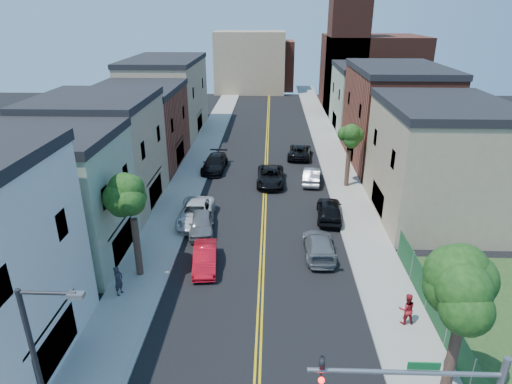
# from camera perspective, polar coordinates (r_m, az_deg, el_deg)

# --- Properties ---
(sidewalk_left) EXTENTS (3.20, 100.00, 0.15)m
(sidewalk_left) POSITION_cam_1_polar(r_m,az_deg,el_deg) (53.05, -7.20, 5.06)
(sidewalk_left) COLOR gray
(sidewalk_left) RESTS_ON ground
(sidewalk_right) EXTENTS (3.20, 100.00, 0.15)m
(sidewalk_right) POSITION_cam_1_polar(r_m,az_deg,el_deg) (52.90, 10.01, 4.83)
(sidewalk_right) COLOR gray
(sidewalk_right) RESTS_ON ground
(curb_left) EXTENTS (0.30, 100.00, 0.15)m
(curb_left) POSITION_cam_1_polar(r_m,az_deg,el_deg) (52.80, -5.32, 5.05)
(curb_left) COLOR gray
(curb_left) RESTS_ON ground
(curb_right) EXTENTS (0.30, 100.00, 0.15)m
(curb_right) POSITION_cam_1_polar(r_m,az_deg,el_deg) (52.68, 8.12, 4.88)
(curb_right) COLOR gray
(curb_right) RESTS_ON ground
(bldg_left_palegrn) EXTENTS (9.00, 8.00, 8.50)m
(bldg_left_palegrn) POSITION_cam_1_polar(r_m,az_deg,el_deg) (31.93, -25.16, -1.23)
(bldg_left_palegrn) COLOR gray
(bldg_left_palegrn) RESTS_ON ground
(bldg_left_tan_near) EXTENTS (9.00, 10.00, 9.00)m
(bldg_left_tan_near) POSITION_cam_1_polar(r_m,az_deg,el_deg) (39.50, -19.66, 4.40)
(bldg_left_tan_near) COLOR #998466
(bldg_left_tan_near) RESTS_ON ground
(bldg_left_brick) EXTENTS (9.00, 12.00, 8.00)m
(bldg_left_brick) POSITION_cam_1_polar(r_m,az_deg,el_deg) (49.60, -15.18, 7.91)
(bldg_left_brick) COLOR brown
(bldg_left_brick) RESTS_ON ground
(bldg_left_tan_far) EXTENTS (9.00, 16.00, 9.50)m
(bldg_left_tan_far) POSITION_cam_1_polar(r_m,az_deg,el_deg) (62.64, -11.64, 11.92)
(bldg_left_tan_far) COLOR #998466
(bldg_left_tan_far) RESTS_ON ground
(bldg_right_tan) EXTENTS (9.00, 12.00, 9.00)m
(bldg_right_tan) POSITION_cam_1_polar(r_m,az_deg,el_deg) (38.26, 22.63, 3.38)
(bldg_right_tan) COLOR #998466
(bldg_right_tan) RESTS_ON ground
(bldg_right_brick) EXTENTS (9.00, 14.00, 10.00)m
(bldg_right_brick) POSITION_cam_1_polar(r_m,az_deg,el_deg) (50.96, 17.58, 9.19)
(bldg_right_brick) COLOR brown
(bldg_right_brick) RESTS_ON ground
(bldg_right_palegrn) EXTENTS (9.00, 12.00, 8.50)m
(bldg_right_palegrn) POSITION_cam_1_polar(r_m,az_deg,el_deg) (64.42, 14.39, 11.52)
(bldg_right_palegrn) COLOR gray
(bldg_right_palegrn) RESTS_ON ground
(church) EXTENTS (16.20, 14.20, 22.60)m
(church) POSITION_cam_1_polar(r_m,az_deg,el_deg) (79.05, 14.11, 15.73)
(church) COLOR #4C2319
(church) RESTS_ON ground
(backdrop_left) EXTENTS (14.00, 8.00, 12.00)m
(backdrop_left) POSITION_cam_1_polar(r_m,az_deg,el_deg) (92.53, -0.80, 16.54)
(backdrop_left) COLOR #998466
(backdrop_left) RESTS_ON ground
(backdrop_center) EXTENTS (10.00, 8.00, 10.00)m
(backdrop_center) POSITION_cam_1_polar(r_m,az_deg,el_deg) (96.51, 1.79, 16.20)
(backdrop_center) COLOR brown
(backdrop_center) RESTS_ON ground
(fence_right) EXTENTS (0.04, 15.00, 1.90)m
(fence_right) POSITION_cam_1_polar(r_m,az_deg,el_deg) (26.09, 22.52, -14.27)
(fence_right) COLOR #143F1E
(fence_right) RESTS_ON sidewalk_right
(tree_left_mid) EXTENTS (5.20, 5.20, 9.29)m
(tree_left_mid) POSITION_cam_1_polar(r_m,az_deg,el_deg) (27.03, -16.17, 1.30)
(tree_left_mid) COLOR #35221A
(tree_left_mid) RESTS_ON sidewalk_left
(tree_right_corner) EXTENTS (5.80, 5.80, 10.35)m
(tree_right_corner) POSITION_cam_1_polar(r_m,az_deg,el_deg) (18.02, 26.40, -8.96)
(tree_right_corner) COLOR #35221A
(tree_right_corner) RESTS_ON sidewalk_right
(tree_right_far) EXTENTS (4.40, 4.40, 8.03)m
(tree_right_far) POSITION_cam_1_polar(r_m,az_deg,el_deg) (41.86, 12.30, 8.00)
(tree_right_far) COLOR #35221A
(tree_right_far) RESTS_ON sidewalk_right
(street_lamp) EXTENTS (2.14, 0.25, 8.00)m
(street_lamp) POSITION_cam_1_polar(r_m,az_deg,el_deg) (17.42, -25.90, -20.69)
(street_lamp) COLOR black
(street_lamp) RESTS_ON sidewalk_left
(red_sedan) EXTENTS (1.95, 4.48, 1.43)m
(red_sedan) POSITION_cam_1_polar(r_m,az_deg,el_deg) (29.68, -6.67, -8.55)
(red_sedan) COLOR red
(red_sedan) RESTS_ON ground
(white_pickup) EXTENTS (2.87, 5.89, 1.61)m
(white_pickup) POSITION_cam_1_polar(r_m,az_deg,el_deg) (35.73, -7.84, -2.74)
(white_pickup) COLOR silver
(white_pickup) RESTS_ON ground
(grey_car_left) EXTENTS (2.35, 4.79, 1.57)m
(grey_car_left) POSITION_cam_1_polar(r_m,az_deg,el_deg) (34.09, -7.10, -4.04)
(grey_car_left) COLOR slate
(grey_car_left) RESTS_ON ground
(black_car_left) EXTENTS (2.59, 5.70, 1.62)m
(black_car_left) POSITION_cam_1_polar(r_m,az_deg,el_deg) (47.05, -5.42, 3.76)
(black_car_left) COLOR black
(black_car_left) RESTS_ON ground
(grey_car_right) EXTENTS (2.13, 5.14, 1.48)m
(grey_car_right) POSITION_cam_1_polar(r_m,az_deg,el_deg) (31.21, 8.21, -6.89)
(grey_car_right) COLOR slate
(grey_car_right) RESTS_ON ground
(black_car_right) EXTENTS (2.38, 5.13, 1.70)m
(black_car_right) POSITION_cam_1_polar(r_m,az_deg,el_deg) (36.41, 9.57, -2.26)
(black_car_right) COLOR black
(black_car_right) RESTS_ON ground
(silver_car_right) EXTENTS (2.08, 4.69, 1.50)m
(silver_car_right) POSITION_cam_1_polar(r_m,az_deg,el_deg) (43.80, 7.26, 2.12)
(silver_car_right) COLOR #A1A3A8
(silver_car_right) RESTS_ON ground
(dark_car_right_far) EXTENTS (3.13, 5.67, 1.50)m
(dark_car_right_far) POSITION_cam_1_polar(r_m,az_deg,el_deg) (51.39, 5.73, 5.33)
(dark_car_right_far) COLOR black
(dark_car_right_far) RESTS_ON ground
(black_suv_lane) EXTENTS (2.65, 5.69, 1.58)m
(black_suv_lane) POSITION_cam_1_polar(r_m,az_deg,el_deg) (43.20, 1.90, 2.06)
(black_suv_lane) COLOR black
(black_suv_lane) RESTS_ON ground
(pedestrian_left) EXTENTS (0.63, 0.79, 1.88)m
(pedestrian_left) POSITION_cam_1_polar(r_m,az_deg,el_deg) (27.83, -17.51, -10.99)
(pedestrian_left) COLOR #23242A
(pedestrian_left) RESTS_ON sidewalk_left
(pedestrian_right) EXTENTS (0.95, 0.77, 1.85)m
(pedestrian_right) POSITION_cam_1_polar(r_m,az_deg,el_deg) (25.80, 19.07, -14.23)
(pedestrian_right) COLOR maroon
(pedestrian_right) RESTS_ON sidewalk_right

